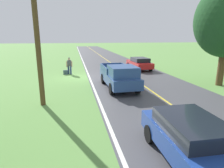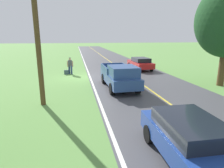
{
  "view_description": "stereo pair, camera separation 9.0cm",
  "coord_description": "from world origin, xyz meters",
  "px_view_note": "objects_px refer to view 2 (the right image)",
  "views": [
    {
      "loc": [
        0.51,
        18.34,
        3.82
      ],
      "look_at": [
        -1.55,
        8.0,
        1.2
      ],
      "focal_mm": 30.74,
      "sensor_mm": 36.0,
      "label": 1
    },
    {
      "loc": [
        0.42,
        18.35,
        3.82
      ],
      "look_at": [
        -1.55,
        8.0,
        1.2
      ],
      "focal_mm": 30.74,
      "sensor_mm": 36.0,
      "label": 2
    }
  ],
  "objects_px": {
    "hitchhiker_walking": "(70,65)",
    "sedan_near_oncoming": "(140,63)",
    "sedan_ahead_same_lane": "(192,141)",
    "utility_pole_roadside": "(36,27)",
    "suitcase_carried": "(66,72)",
    "pickup_truck_passing": "(120,76)"
  },
  "relations": [
    {
      "from": "sedan_near_oncoming",
      "to": "sedan_ahead_same_lane",
      "type": "bearing_deg",
      "value": 76.21
    },
    {
      "from": "sedan_ahead_same_lane",
      "to": "utility_pole_roadside",
      "type": "distance_m",
      "value": 8.99
    },
    {
      "from": "suitcase_carried",
      "to": "pickup_truck_passing",
      "type": "xyz_separation_m",
      "value": [
        -4.19,
        6.41,
        0.74
      ]
    },
    {
      "from": "hitchhiker_walking",
      "to": "sedan_near_oncoming",
      "type": "relative_size",
      "value": 0.39
    },
    {
      "from": "suitcase_carried",
      "to": "pickup_truck_passing",
      "type": "bearing_deg",
      "value": 31.13
    },
    {
      "from": "hitchhiker_walking",
      "to": "utility_pole_roadside",
      "type": "xyz_separation_m",
      "value": [
        1.36,
        9.1,
        3.3
      ]
    },
    {
      "from": "pickup_truck_passing",
      "to": "sedan_ahead_same_lane",
      "type": "relative_size",
      "value": 1.22
    },
    {
      "from": "suitcase_carried",
      "to": "pickup_truck_passing",
      "type": "distance_m",
      "value": 7.69
    },
    {
      "from": "suitcase_carried",
      "to": "utility_pole_roadside",
      "type": "distance_m",
      "value": 9.92
    },
    {
      "from": "suitcase_carried",
      "to": "sedan_ahead_same_lane",
      "type": "distance_m",
      "value": 15.98
    },
    {
      "from": "sedan_ahead_same_lane",
      "to": "sedan_near_oncoming",
      "type": "xyz_separation_m",
      "value": [
        -4.13,
        -16.84,
        0.0
      ]
    },
    {
      "from": "sedan_ahead_same_lane",
      "to": "utility_pole_roadside",
      "type": "height_order",
      "value": "utility_pole_roadside"
    },
    {
      "from": "hitchhiker_walking",
      "to": "pickup_truck_passing",
      "type": "bearing_deg",
      "value": 120.11
    },
    {
      "from": "suitcase_carried",
      "to": "sedan_ahead_same_lane",
      "type": "xyz_separation_m",
      "value": [
        -4.35,
        15.37,
        0.53
      ]
    },
    {
      "from": "hitchhiker_walking",
      "to": "sedan_near_oncoming",
      "type": "distance_m",
      "value": 8.18
    },
    {
      "from": "pickup_truck_passing",
      "to": "sedan_ahead_same_lane",
      "type": "height_order",
      "value": "pickup_truck_passing"
    },
    {
      "from": "suitcase_carried",
      "to": "hitchhiker_walking",
      "type": "bearing_deg",
      "value": 100.86
    },
    {
      "from": "hitchhiker_walking",
      "to": "pickup_truck_passing",
      "type": "distance_m",
      "value": 7.52
    },
    {
      "from": "suitcase_carried",
      "to": "utility_pole_roadside",
      "type": "height_order",
      "value": "utility_pole_roadside"
    },
    {
      "from": "sedan_near_oncoming",
      "to": "suitcase_carried",
      "type": "bearing_deg",
      "value": 9.85
    },
    {
      "from": "pickup_truck_passing",
      "to": "hitchhiker_walking",
      "type": "bearing_deg",
      "value": -59.89
    },
    {
      "from": "suitcase_carried",
      "to": "sedan_near_oncoming",
      "type": "distance_m",
      "value": 8.62
    }
  ]
}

